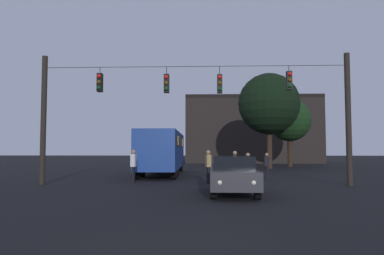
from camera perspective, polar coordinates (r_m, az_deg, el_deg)
ground_plane at (r=30.78m, az=1.02°, el=-6.81°), size 168.00×168.00×0.00m
overhead_signal_span at (r=18.52m, az=0.22°, el=2.98°), size 15.73×0.44×6.64m
city_bus at (r=26.33m, az=-4.58°, el=-3.30°), size 2.72×11.04×3.00m
car_near_right at (r=14.78m, az=6.38°, el=-7.28°), size 1.85×4.36×1.52m
pedestrian_crossing_left at (r=19.95m, az=6.72°, el=-5.78°), size 0.26×0.37×1.72m
pedestrian_crossing_center at (r=18.87m, az=8.74°, el=-6.08°), size 0.36×0.42×1.62m
pedestrian_crossing_right at (r=19.60m, az=-9.13°, el=-5.66°), size 0.27×0.38×1.79m
pedestrian_near_bus at (r=19.42m, az=2.55°, el=-5.79°), size 0.32×0.41×1.76m
pedestrian_trailing at (r=22.76m, az=11.60°, el=-5.66°), size 0.32×0.41×1.59m
corner_building at (r=51.82m, az=9.21°, el=-0.43°), size 18.00×8.17×9.02m
tree_left_silhouette at (r=35.73m, az=11.91°, el=3.61°), size 5.85×5.85×9.10m
tree_behind_building at (r=40.06m, az=14.95°, el=1.11°), size 4.53×4.53×7.21m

